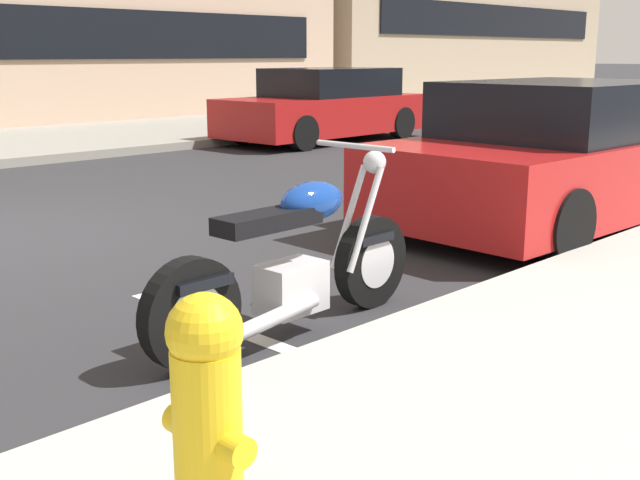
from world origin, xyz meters
TOP-DOWN VIEW (x-y plane):
  - sidewalk_far_curb at (12.00, 6.76)m, footprint 120.00×5.00m
  - parking_stall_stripe at (0.00, -3.66)m, footprint 0.12×2.20m
  - parked_motorcycle at (0.23, -3.90)m, footprint 2.11×0.62m
  - parked_car_far_down_curb at (4.28, -3.44)m, footprint 4.22×2.03m
  - car_opposite_curb at (8.15, 3.55)m, footprint 4.36×1.95m
  - fire_hydrant at (-1.52, -5.36)m, footprint 0.24×0.36m

SIDE VIEW (x-z plane):
  - parking_stall_stripe at x=0.00m, z-range 0.00..0.01m
  - sidewalk_far_curb at x=12.00m, z-range 0.00..0.14m
  - parked_motorcycle at x=0.23m, z-range -0.13..0.97m
  - fire_hydrant at x=-1.52m, z-range 0.16..0.97m
  - parked_car_far_down_curb at x=4.28m, z-range -0.03..1.36m
  - car_opposite_curb at x=8.15m, z-range -0.03..1.35m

